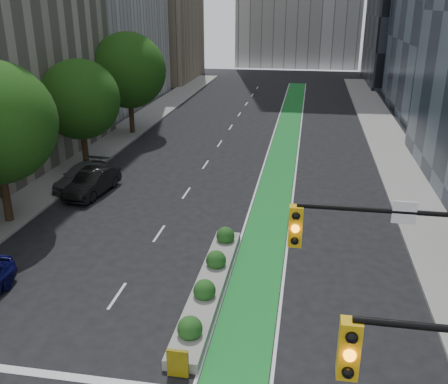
% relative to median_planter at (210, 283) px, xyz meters
% --- Properties ---
extents(sidewalk_left, '(3.60, 90.00, 0.15)m').
position_rel_median_planter_xyz_m(sidewalk_left, '(-13.00, 17.96, -0.30)').
color(sidewalk_left, gray).
rests_on(sidewalk_left, ground).
extents(sidewalk_right, '(3.60, 90.00, 0.15)m').
position_rel_median_planter_xyz_m(sidewalk_right, '(10.60, 17.96, -0.30)').
color(sidewalk_right, gray).
rests_on(sidewalk_right, ground).
extents(bike_lane_paint, '(2.20, 70.00, 0.01)m').
position_rel_median_planter_xyz_m(bike_lane_paint, '(1.80, 22.96, -0.37)').
color(bike_lane_paint, '#167D2B').
rests_on(bike_lane_paint, ground).
extents(tree_midfar, '(5.60, 5.60, 7.76)m').
position_rel_median_planter_xyz_m(tree_midfar, '(-12.20, 14.96, 4.57)').
color(tree_midfar, black).
rests_on(tree_midfar, ground).
extents(tree_far, '(6.60, 6.60, 9.00)m').
position_rel_median_planter_xyz_m(tree_far, '(-12.20, 24.96, 5.32)').
color(tree_far, black).
rests_on(tree_far, ground).
extents(median_planter, '(1.20, 10.26, 1.10)m').
position_rel_median_planter_xyz_m(median_planter, '(0.00, 0.00, 0.00)').
color(median_planter, gray).
rests_on(median_planter, ground).
extents(parked_car_left_mid, '(2.13, 4.85, 1.55)m').
position_rel_median_planter_xyz_m(parked_car_left_mid, '(-9.45, 9.85, 0.40)').
color(parked_car_left_mid, black).
rests_on(parked_car_left_mid, ground).
extents(parked_car_left_far, '(2.45, 5.06, 1.42)m').
position_rel_median_planter_xyz_m(parked_car_left_far, '(-10.70, 10.97, 0.34)').
color(parked_car_left_far, '#515356').
rests_on(parked_car_left_far, ground).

